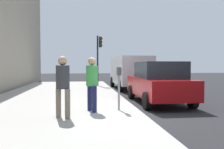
{
  "coord_description": "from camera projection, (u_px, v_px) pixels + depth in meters",
  "views": [
    {
      "loc": [
        -7.76,
        1.85,
        1.63
      ],
      "look_at": [
        0.23,
        0.87,
        1.31
      ],
      "focal_mm": 38.46,
      "sensor_mm": 36.0,
      "label": 1
    }
  ],
  "objects": [
    {
      "name": "sidewalk_slab",
      "position": [
        46.0,
        114.0,
        7.61
      ],
      "size": [
        28.0,
        6.0,
        0.15
      ],
      "primitive_type": "cube",
      "color": "#A8A59E",
      "rests_on": "ground_plane"
    },
    {
      "name": "traffic_signal",
      "position": [
        99.0,
        52.0,
        17.32
      ],
      "size": [
        0.24,
        0.44,
        3.6
      ],
      "color": "black",
      "rests_on": "sidewalk_slab"
    },
    {
      "name": "pedestrian_at_meter",
      "position": [
        92.0,
        80.0,
        7.62
      ],
      "size": [
        0.5,
        0.38,
        1.73
      ],
      "rotation": [
        0.0,
        0.0,
        -1.2
      ],
      "color": "#191E4C",
      "rests_on": "sidewalk_slab"
    },
    {
      "name": "parked_sedan_near",
      "position": [
        159.0,
        82.0,
        10.17
      ],
      "size": [
        4.4,
        1.98,
        1.77
      ],
      "color": "maroon",
      "rests_on": "ground_plane"
    },
    {
      "name": "ground_plane",
      "position": [
        139.0,
        114.0,
        7.98
      ],
      "size": [
        80.0,
        80.0,
        0.0
      ],
      "primitive_type": "plane",
      "color": "#232326",
      "rests_on": "ground"
    },
    {
      "name": "pedestrian_bystander",
      "position": [
        63.0,
        82.0,
        6.67
      ],
      "size": [
        0.41,
        0.42,
        1.73
      ],
      "rotation": [
        0.0,
        0.0,
        -0.77
      ],
      "color": "#726656",
      "rests_on": "sidewalk_slab"
    },
    {
      "name": "parked_van_far",
      "position": [
        130.0,
        71.0,
        16.41
      ],
      "size": [
        5.24,
        2.21,
        2.18
      ],
      "color": "silver",
      "rests_on": "ground_plane"
    },
    {
      "name": "parking_meter",
      "position": [
        119.0,
        79.0,
        7.86
      ],
      "size": [
        0.36,
        0.12,
        1.41
      ],
      "color": "gray",
      "rests_on": "sidewalk_slab"
    }
  ]
}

